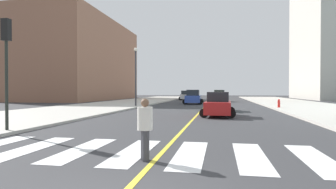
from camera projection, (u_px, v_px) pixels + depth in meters
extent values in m
cube|color=#B2ADA3|center=(70.00, 110.00, 26.81)|extent=(10.00, 120.00, 0.15)
cube|color=silver|center=(33.00, 147.00, 9.69)|extent=(0.90, 4.00, 0.01)
cube|color=silver|center=(82.00, 149.00, 9.36)|extent=(0.90, 4.00, 0.01)
cube|color=silver|center=(134.00, 152.00, 9.04)|extent=(0.90, 4.00, 0.01)
cube|color=silver|center=(190.00, 154.00, 8.71)|extent=(0.90, 4.00, 0.01)
cube|color=silver|center=(251.00, 156.00, 8.38)|extent=(0.90, 4.00, 0.01)
cube|color=silver|center=(316.00, 159.00, 8.06)|extent=(0.90, 4.00, 0.01)
cube|color=yellow|center=(208.00, 103.00, 44.27)|extent=(0.16, 80.00, 0.01)
cube|color=#875B45|center=(80.00, 61.00, 61.03)|extent=(16.00, 32.00, 16.66)
cube|color=gold|center=(219.00, 97.00, 49.59)|extent=(2.14, 4.62, 0.98)
cube|color=#1E2328|center=(219.00, 92.00, 49.84)|extent=(1.78, 2.32, 0.83)
cylinder|color=black|center=(213.00, 100.00, 48.37)|extent=(0.75, 0.25, 0.74)
cylinder|color=black|center=(226.00, 100.00, 48.01)|extent=(0.75, 0.25, 0.74)
cylinder|color=black|center=(213.00, 99.00, 51.17)|extent=(0.75, 0.25, 0.74)
cylinder|color=black|center=(225.00, 99.00, 50.82)|extent=(0.75, 0.25, 0.74)
cube|color=#2D479E|center=(193.00, 99.00, 40.67)|extent=(2.19, 4.64, 0.99)
cube|color=#1E2328|center=(193.00, 93.00, 40.39)|extent=(1.80, 2.34, 0.83)
cylinder|color=black|center=(201.00, 101.00, 41.92)|extent=(0.75, 0.26, 0.74)
cylinder|color=black|center=(187.00, 101.00, 42.25)|extent=(0.75, 0.26, 0.74)
cylinder|color=black|center=(200.00, 102.00, 39.10)|extent=(0.75, 0.26, 0.74)
cylinder|color=black|center=(185.00, 102.00, 39.44)|extent=(0.75, 0.26, 0.74)
cube|color=red|center=(218.00, 107.00, 21.34)|extent=(2.00, 4.19, 0.89)
cube|color=#1E2328|center=(218.00, 97.00, 21.57)|extent=(1.64, 2.11, 0.75)
cylinder|color=black|center=(204.00, 113.00, 20.30)|extent=(0.68, 0.24, 0.67)
cylinder|color=black|center=(231.00, 114.00, 19.90)|extent=(0.68, 0.24, 0.67)
cylinder|color=black|center=(207.00, 111.00, 22.80)|extent=(0.68, 0.24, 0.67)
cylinder|color=black|center=(231.00, 111.00, 22.40)|extent=(0.68, 0.24, 0.67)
cube|color=#B7B7BC|center=(186.00, 97.00, 58.32)|extent=(2.06, 4.36, 0.92)
cube|color=#1E2328|center=(186.00, 92.00, 58.05)|extent=(1.70, 2.20, 0.78)
cylinder|color=black|center=(191.00, 98.00, 59.49)|extent=(0.70, 0.24, 0.70)
cylinder|color=black|center=(182.00, 98.00, 59.80)|extent=(0.70, 0.24, 0.70)
cylinder|color=black|center=(190.00, 98.00, 56.85)|extent=(0.70, 0.24, 0.70)
cylinder|color=black|center=(180.00, 98.00, 57.16)|extent=(0.70, 0.24, 0.70)
cube|color=#236B42|center=(218.00, 104.00, 27.15)|extent=(1.82, 3.95, 0.84)
cube|color=#1E2328|center=(218.00, 96.00, 27.36)|extent=(1.52, 1.98, 0.71)
cylinder|color=black|center=(208.00, 108.00, 26.13)|extent=(0.64, 0.21, 0.64)
cylinder|color=black|center=(228.00, 108.00, 25.78)|extent=(0.64, 0.21, 0.64)
cylinder|color=black|center=(209.00, 107.00, 28.52)|extent=(0.64, 0.21, 0.64)
cylinder|color=black|center=(227.00, 107.00, 28.17)|extent=(0.64, 0.21, 0.64)
cylinder|color=black|center=(7.00, 85.00, 12.95)|extent=(0.14, 0.14, 4.10)
cube|color=black|center=(6.00, 30.00, 12.92)|extent=(0.36, 0.28, 1.00)
sphere|color=red|center=(9.00, 24.00, 13.09)|extent=(0.18, 0.18, 0.18)
sphere|color=orange|center=(9.00, 31.00, 13.09)|extent=(0.18, 0.18, 0.18)
sphere|color=green|center=(9.00, 37.00, 13.10)|extent=(0.18, 0.18, 0.18)
cylinder|color=#38383D|center=(146.00, 146.00, 7.82)|extent=(0.20, 0.20, 0.86)
cylinder|color=#38383D|center=(144.00, 145.00, 7.99)|extent=(0.20, 0.20, 0.86)
cylinder|color=beige|center=(145.00, 118.00, 7.89)|extent=(0.43, 0.43, 0.64)
sphere|color=brown|center=(145.00, 103.00, 7.88)|extent=(0.23, 0.23, 0.23)
cylinder|color=red|center=(279.00, 104.00, 30.19)|extent=(0.26, 0.26, 0.70)
sphere|color=red|center=(279.00, 100.00, 30.18)|extent=(0.22, 0.22, 0.22)
cylinder|color=#38383D|center=(136.00, 78.00, 33.61)|extent=(0.20, 0.20, 6.52)
sphere|color=silver|center=(136.00, 50.00, 33.57)|extent=(0.44, 0.44, 0.44)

